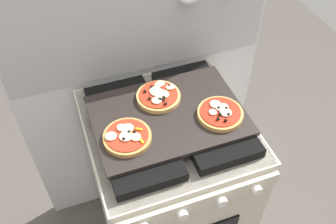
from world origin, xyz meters
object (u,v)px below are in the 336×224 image
Objects in this scene: baking_tray at (168,115)px; pizza_right at (220,113)px; stove at (168,185)px; pizza_center at (159,96)px; pizza_left at (127,136)px.

pizza_right reaches higher than baking_tray.
stove is 0.51m from pizza_right.
pizza_right is at bearing -41.65° from pizza_center.
pizza_left is 1.00× the size of pizza_center.
pizza_right is 0.24m from pizza_center.
pizza_right is (0.17, -0.07, 0.48)m from stove.
baking_tray reaches higher than stove.
pizza_left is at bearing -137.72° from pizza_center.
pizza_left reaches higher than baking_tray.
pizza_left is (-0.17, -0.06, 0.02)m from baking_tray.
pizza_left is (-0.17, -0.06, 0.48)m from stove.
pizza_center is (-0.00, 0.09, 0.48)m from stove.
baking_tray is 0.18m from pizza_left.
stove is 5.48× the size of pizza_left.
baking_tray is 0.09m from pizza_center.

